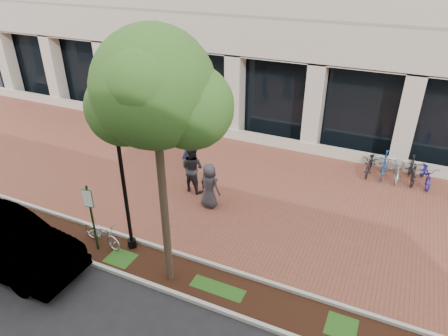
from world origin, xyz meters
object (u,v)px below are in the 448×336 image
at_px(lamppost, 123,179).
at_px(locked_bicycle, 102,233).
at_px(street_tree, 157,96).
at_px(bike_rack_cluster, 398,168).
at_px(parking_sign, 90,210).
at_px(sedan_near_curb, 4,242).
at_px(pedestrian_mid, 192,168).
at_px(pedestrian_left, 188,151).
at_px(pedestrian_right, 209,186).

distance_m(lamppost, locked_bicycle, 2.34).
height_order(street_tree, bike_rack_cluster, street_tree).
height_order(parking_sign, sedan_near_curb, parking_sign).
bearing_deg(pedestrian_mid, sedan_near_curb, 72.83).
relative_size(street_tree, pedestrian_left, 4.02).
bearing_deg(pedestrian_mid, parking_sign, 85.90).
bearing_deg(pedestrian_left, pedestrian_mid, 80.86).
xyz_separation_m(locked_bicycle, pedestrian_mid, (1.06, 4.24, 0.57)).
bearing_deg(parking_sign, lamppost, 19.29).
xyz_separation_m(parking_sign, bike_rack_cluster, (8.45, 8.98, -1.03)).
xyz_separation_m(pedestrian_mid, bike_rack_cluster, (7.40, 4.45, -0.51)).
relative_size(bike_rack_cluster, sedan_near_curb, 0.60).
xyz_separation_m(parking_sign, sedan_near_curb, (-1.99, -1.66, -0.70)).
distance_m(locked_bicycle, bike_rack_cluster, 12.13).
bearing_deg(pedestrian_left, parking_sign, 45.89).
distance_m(parking_sign, pedestrian_left, 6.01).
height_order(locked_bicycle, sedan_near_curb, sedan_near_curb).
distance_m(locked_bicycle, sedan_near_curb, 2.81).
bearing_deg(locked_bicycle, parking_sign, -169.25).
relative_size(pedestrian_right, bike_rack_cluster, 0.59).
xyz_separation_m(pedestrian_left, sedan_near_curb, (-2.06, -7.64, -0.07)).
bearing_deg(pedestrian_right, locked_bicycle, 71.90).
bearing_deg(bike_rack_cluster, sedan_near_curb, -138.10).
bearing_deg(bike_rack_cluster, pedestrian_right, -143.98).
xyz_separation_m(lamppost, street_tree, (1.91, -0.66, 3.03)).
bearing_deg(sedan_near_curb, pedestrian_left, -15.15).
distance_m(street_tree, pedestrian_left, 8.17).
distance_m(pedestrian_mid, sedan_near_curb, 6.90).
xyz_separation_m(parking_sign, locked_bicycle, (-0.01, 0.29, -1.09)).
distance_m(parking_sign, locked_bicycle, 1.13).
height_order(parking_sign, pedestrian_left, parking_sign).
bearing_deg(sedan_near_curb, pedestrian_right, -37.54).
height_order(locked_bicycle, pedestrian_left, pedestrian_left).
relative_size(locked_bicycle, sedan_near_curb, 0.33).
bearing_deg(parking_sign, pedestrian_mid, 65.41).
bearing_deg(street_tree, pedestrian_left, 114.65).
relative_size(lamppost, bike_rack_cluster, 1.50).
bearing_deg(parking_sign, locked_bicycle, 79.92).
bearing_deg(sedan_near_curb, locked_bicycle, -45.55).
bearing_deg(street_tree, bike_rack_cluster, 58.34).
bearing_deg(pedestrian_right, pedestrian_left, -32.24).
distance_m(parking_sign, street_tree, 4.97).
height_order(locked_bicycle, bike_rack_cluster, bike_rack_cluster).
bearing_deg(pedestrian_left, pedestrian_right, 90.34).
distance_m(locked_bicycle, pedestrian_left, 5.71).
distance_m(lamppost, pedestrian_mid, 4.26).
bearing_deg(sedan_near_curb, pedestrian_mid, -26.26).
height_order(locked_bicycle, pedestrian_right, pedestrian_right).
relative_size(parking_sign, pedestrian_left, 1.34).
relative_size(lamppost, pedestrian_right, 2.56).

